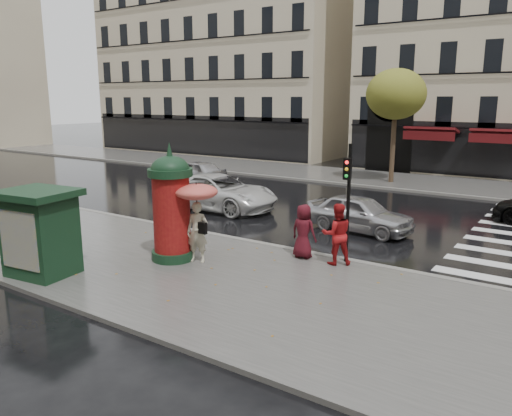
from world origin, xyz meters
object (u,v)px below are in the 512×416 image
Objects in this scene: woman_umbrella at (197,209)px; car_silver at (359,213)px; car_far_silver at (196,172)px; newsstand at (40,231)px; morris_column at (171,204)px; woman_red at (337,234)px; car_white at (217,192)px; traffic_light at (348,192)px; man_burgundy at (304,231)px.

car_silver is at bearing 69.10° from woman_umbrella.
woman_umbrella reaches higher than car_silver.
car_far_silver is at bearing 73.87° from car_silver.
newsstand is at bearing 32.38° from car_far_silver.
morris_column is 14.87m from car_far_silver.
newsstand reaches higher than woman_red.
car_far_silver is (-5.49, 4.94, -0.10)m from car_white.
woman_umbrella is at bearing 47.71° from car_far_silver.
traffic_light is 0.86× the size of car_silver.
woman_umbrella is 0.60× the size of car_silver.
woman_umbrella is 4.20m from woman_red.
man_burgundy is 4.10m from morris_column.
newsstand is at bearing -138.94° from traffic_light.
traffic_light reaches higher than car_white.
newsstand is 0.59× the size of car_far_silver.
car_far_silver is (-9.12, 11.69, -1.15)m from morris_column.
woman_red is 4.48m from car_silver.
man_burgundy is 0.41× the size of car_far_silver.
woman_red is 16.38m from car_far_silver.
morris_column is at bearing 44.78° from car_far_silver.
woman_umbrella reaches higher than car_white.
man_burgundy is at bearing 45.46° from newsstand.
woman_red reaches higher than car_far_silver.
morris_column is 7.74m from car_white.
car_silver is (3.27, 6.70, -1.14)m from morris_column.
man_burgundy is 7.59m from newsstand.
car_silver is at bearing 61.22° from newsstand.
woman_red is 8.40m from newsstand.
traffic_light reaches higher than car_far_silver.
car_silver is at bearing 74.87° from car_far_silver.
morris_column is 7.54m from car_silver.
car_silver is at bearing 107.15° from traffic_light.
woman_red reaches higher than car_white.
man_burgundy is 4.34m from car_silver.
car_white is at bearing 99.01° from newsstand.
car_white reaches higher than car_silver.
man_burgundy is 0.70× the size of newsstand.
car_white is at bearing 54.85° from car_far_silver.
traffic_light reaches higher than woman_red.
car_white is at bearing 118.27° from morris_column.
man_burgundy is at bearing -37.64° from woman_red.
woman_red is at bearing -177.56° from man_burgundy.
car_silver is 13.36m from car_far_silver.
woman_red is 0.32× the size of car_white.
car_silver is 0.72× the size of car_white.
woman_umbrella is 4.48m from traffic_light.
newsstand is (-2.08, -3.03, -0.48)m from morris_column.
morris_column reaches higher than woman_umbrella.
traffic_light reaches higher than man_burgundy.
car_white is (-3.63, 6.75, -1.04)m from morris_column.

